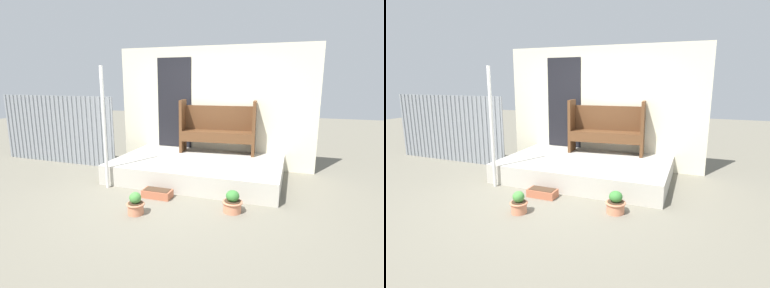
# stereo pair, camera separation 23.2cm
# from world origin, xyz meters

# --- Properties ---
(ground_plane) EXTENTS (24.00, 24.00, 0.00)m
(ground_plane) POSITION_xyz_m (0.00, 0.00, 0.00)
(ground_plane) COLOR #706B5B
(porch_slab) EXTENTS (3.18, 1.94, 0.36)m
(porch_slab) POSITION_xyz_m (0.17, 0.97, 0.18)
(porch_slab) COLOR #B7B2A5
(porch_slab) RESTS_ON ground_plane
(house_wall) EXTENTS (4.38, 0.08, 2.60)m
(house_wall) POSITION_xyz_m (0.13, 1.97, 1.30)
(house_wall) COLOR beige
(house_wall) RESTS_ON ground_plane
(fence_corrugated) EXTENTS (3.03, 0.05, 1.55)m
(fence_corrugated) POSITION_xyz_m (-3.26, 1.02, 0.77)
(fence_corrugated) COLOR gray
(fence_corrugated) RESTS_ON ground_plane
(support_post) EXTENTS (0.06, 0.06, 2.12)m
(support_post) POSITION_xyz_m (-1.18, -0.08, 1.06)
(support_post) COLOR silver
(support_post) RESTS_ON ground_plane
(bench) EXTENTS (1.59, 0.53, 1.11)m
(bench) POSITION_xyz_m (0.38, 1.68, 0.93)
(bench) COLOR #54331C
(bench) RESTS_ON porch_slab
(flower_pot_left) EXTENTS (0.26, 0.26, 0.33)m
(flower_pot_left) POSITION_xyz_m (-0.16, -0.88, 0.14)
(flower_pot_left) COLOR tan
(flower_pot_left) RESTS_ON ground_plane
(flower_pot_middle) EXTENTS (0.30, 0.30, 0.33)m
(flower_pot_middle) POSITION_xyz_m (1.14, -0.36, 0.14)
(flower_pot_middle) COLOR tan
(flower_pot_middle) RESTS_ON ground_plane
(planter_box_rect) EXTENTS (0.48, 0.24, 0.14)m
(planter_box_rect) POSITION_xyz_m (-0.14, -0.21, 0.07)
(planter_box_rect) COLOR #B26042
(planter_box_rect) RESTS_ON ground_plane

